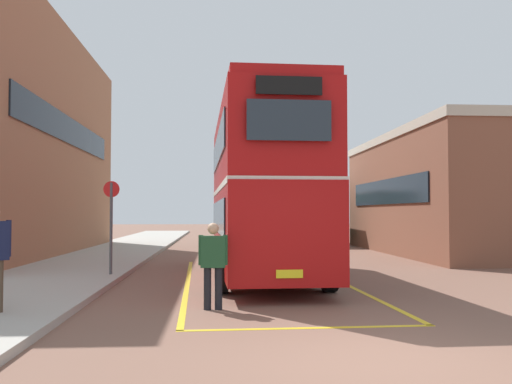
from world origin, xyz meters
The scene contains 8 objects.
ground_plane centered at (0.00, 14.40, 0.00)m, with size 135.60×135.60×0.00m, color brown.
sidewalk_left centered at (-6.50, 16.80, 0.07)m, with size 4.00×57.60×0.14m, color #A39E93.
depot_building_right centered at (8.93, 17.46, 2.67)m, with size 6.98×13.51×5.32m.
double_decker_bus centered at (-0.74, 8.94, 2.51)m, with size 2.96×10.07×4.75m.
single_deck_bus centered at (3.22, 26.91, 1.64)m, with size 2.74×9.31×3.02m.
pedestrian_boarding centered at (-2.05, 3.75, 0.92)m, with size 0.55×0.24×1.61m.
bus_stop_sign centered at (-4.85, 8.67, 1.67)m, with size 0.44×0.08×2.53m.
bay_marking_yellow centered at (-0.71, 7.07, 0.00)m, with size 4.47×12.12×0.01m.
Camera 1 is at (-1.99, -6.68, 1.80)m, focal length 39.00 mm.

